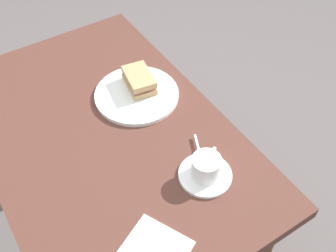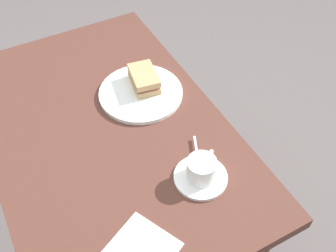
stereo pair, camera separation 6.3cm
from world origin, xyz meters
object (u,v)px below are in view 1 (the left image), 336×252
Objects in this scene: sandwich_plate at (137,95)px; napkin at (153,252)px; coffee_cup at (206,166)px; coffee_saucer at (205,175)px; spoon at (200,152)px; dining_table at (110,156)px; sandwich_front at (139,80)px.

napkin is (0.49, -0.24, -0.01)m from sandwich_plate.
napkin is at bearing -64.47° from coffee_cup.
coffee_saucer is at bearing -0.02° from sandwich_plate.
sandwich_plate is 2.89× the size of spoon.
spoon is at bearing 157.09° from coffee_cup.
sandwich_plate is (-0.08, 0.16, 0.13)m from dining_table.
sandwich_plate is 1.82× the size of napkin.
sandwich_front is at bearing 176.69° from coffee_cup.
sandwich_plate reaches higher than napkin.
coffee_saucer is 0.04m from coffee_cup.
coffee_saucer is at bearing -3.53° from sandwich_front.
sandwich_front is 0.33m from spoon.
coffee_cup is at bearing 121.86° from coffee_saucer.
dining_table is 3.92× the size of sandwich_plate.
coffee_cup reaches higher than sandwich_plate.
coffee_saucer is 0.08m from spoon.
sandwich_front is 0.92× the size of coffee_saucer.
sandwich_front is 0.57m from napkin.
coffee_saucer is 1.56× the size of spoon.
coffee_cup is (0.37, 0.00, 0.04)m from sandwich_plate.
dining_table is 7.91× the size of sandwich_front.
sandwich_plate is 0.05m from sandwich_front.
coffee_cup is (-0.00, 0.00, 0.04)m from coffee_saucer.
spoon is (-0.07, 0.03, -0.03)m from coffee_cup.
dining_table is 7.26× the size of coffee_saucer.
coffee_cup is 0.68× the size of napkin.
dining_table is at bearing -140.10° from spoon.
sandwich_plate is 0.38m from coffee_cup.
napkin is at bearing -10.87° from dining_table.
spoon is 0.32m from napkin.
sandwich_front is at bearing -179.01° from spoon.
sandwich_front is 0.40m from coffee_saucer.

